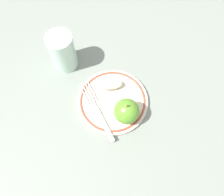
% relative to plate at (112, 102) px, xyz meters
% --- Properties ---
extents(ground_plane, '(2.00, 2.00, 0.00)m').
position_rel_plate_xyz_m(ground_plane, '(-0.00, 0.01, -0.01)').
color(ground_plane, gray).
extents(plate, '(0.19, 0.19, 0.01)m').
position_rel_plate_xyz_m(plate, '(0.00, 0.00, 0.00)').
color(plate, beige).
rests_on(plate, ground_plane).
extents(apple_red_whole, '(0.07, 0.07, 0.07)m').
position_rel_plate_xyz_m(apple_red_whole, '(0.01, 0.05, 0.04)').
color(apple_red_whole, '#588F29').
rests_on(apple_red_whole, plate).
extents(apple_slice_front, '(0.07, 0.08, 0.02)m').
position_rel_plate_xyz_m(apple_slice_front, '(-0.03, -0.03, 0.02)').
color(apple_slice_front, '#EFEBCD').
rests_on(apple_slice_front, plate).
extents(fork, '(0.10, 0.17, 0.00)m').
position_rel_plate_xyz_m(fork, '(0.05, -0.01, 0.01)').
color(fork, silver).
rests_on(fork, plate).
extents(drinking_glass, '(0.07, 0.07, 0.12)m').
position_rel_plate_xyz_m(drinking_glass, '(-0.02, -0.19, 0.05)').
color(drinking_glass, silver).
rests_on(drinking_glass, ground_plane).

